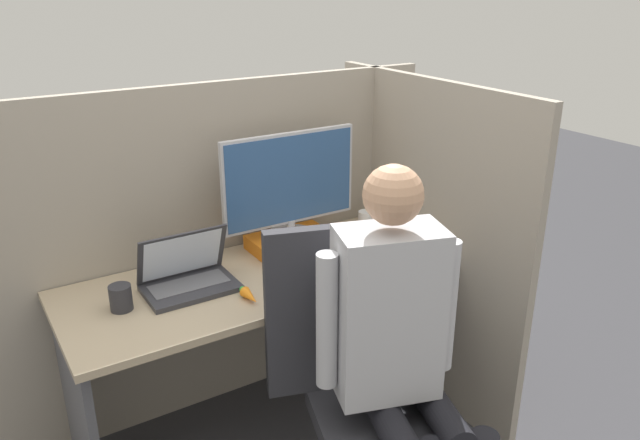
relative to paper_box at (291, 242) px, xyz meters
The scene contains 13 objects.
cubicle_panel_back 0.30m from the paper_box, 142.66° to the left, with size 2.06×0.05×1.48m.
cubicle_panel_right 0.61m from the paper_box, 21.29° to the right, with size 0.04×1.26×1.48m.
desk 0.36m from the paper_box, 146.38° to the right, with size 1.56×0.63×0.76m.
paper_box is the anchor object (origin of this frame).
monitor 0.27m from the paper_box, 90.00° to the left, with size 0.62×0.21×0.46m.
laptop 0.53m from the paper_box, 167.29° to the right, with size 0.35×0.23×0.23m.
mouse 0.38m from the paper_box, 129.75° to the right, with size 0.07×0.05×0.04m.
stapler 0.47m from the paper_box, 10.45° to the right, with size 0.05×0.14×0.05m.
carrot_toy 0.50m from the paper_box, 137.43° to the right, with size 0.04×0.12×0.04m.
office_chair 0.76m from the paper_box, 100.77° to the right, with size 0.58×0.63×1.09m.
person 0.86m from the paper_box, 95.45° to the right, with size 0.46×0.50×1.36m.
coffee_mug 0.41m from the paper_box, ahead, with size 0.07×0.07×0.09m.
pen_cup 0.80m from the paper_box, 169.50° to the right, with size 0.08×0.08×0.09m.
Camera 1 is at (-0.99, -1.72, 1.88)m, focal length 35.00 mm.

